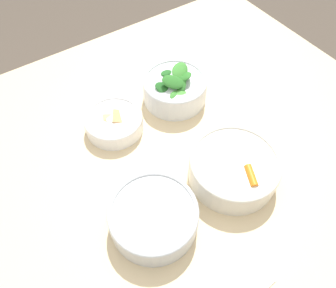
% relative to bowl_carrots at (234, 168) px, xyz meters
% --- Properties ---
extents(ground_plane, '(10.00, 10.00, 0.00)m').
position_rel_bowl_carrots_xyz_m(ground_plane, '(0.15, -0.17, -0.80)').
color(ground_plane, '#4C4238').
extents(dining_table, '(1.36, 0.94, 0.77)m').
position_rel_bowl_carrots_xyz_m(dining_table, '(0.15, -0.17, -0.14)').
color(dining_table, beige).
rests_on(dining_table, ground_plane).
extents(bowl_carrots, '(0.20, 0.20, 0.07)m').
position_rel_bowl_carrots_xyz_m(bowl_carrots, '(0.00, 0.00, 0.00)').
color(bowl_carrots, silver).
rests_on(bowl_carrots, dining_table).
extents(bowl_greens, '(0.17, 0.17, 0.10)m').
position_rel_bowl_carrots_xyz_m(bowl_greens, '(-0.03, -0.27, 0.00)').
color(bowl_greens, silver).
rests_on(bowl_greens, dining_table).
extents(bowl_beans_hotdog, '(0.18, 0.18, 0.06)m').
position_rel_bowl_carrots_xyz_m(bowl_beans_hotdog, '(0.21, -0.00, -0.01)').
color(bowl_beans_hotdog, silver).
rests_on(bowl_beans_hotdog, dining_table).
extents(bowl_cookies, '(0.14, 0.14, 0.04)m').
position_rel_bowl_carrots_xyz_m(bowl_cookies, '(0.15, -0.27, -0.01)').
color(bowl_cookies, white).
rests_on(bowl_cookies, dining_table).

